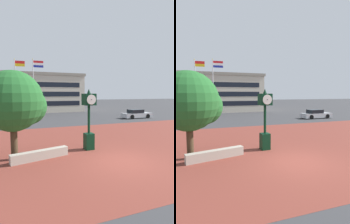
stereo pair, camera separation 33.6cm
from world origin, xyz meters
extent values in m
plane|color=#38383A|center=(0.00, 0.00, 0.00)|extent=(200.00, 200.00, 0.00)
cube|color=brown|center=(0.00, 3.73, 0.00)|extent=(44.00, 15.46, 0.01)
cube|color=#ADA393|center=(-4.00, 1.87, 0.25)|extent=(3.21, 1.13, 0.50)
cube|color=black|center=(-0.82, 2.69, 0.53)|extent=(0.59, 0.59, 1.05)
cylinder|color=black|center=(-0.82, 2.69, 1.96)|extent=(0.16, 0.16, 1.81)
cube|color=black|center=(-0.82, 2.69, 3.23)|extent=(0.76, 0.76, 0.73)
cylinder|color=white|center=(-0.84, 3.07, 3.23)|extent=(0.61, 0.06, 0.61)
sphere|color=black|center=(-0.84, 3.09, 3.23)|extent=(0.05, 0.05, 0.05)
cylinder|color=white|center=(-0.81, 2.31, 3.23)|extent=(0.61, 0.06, 0.61)
sphere|color=black|center=(-0.81, 2.29, 3.23)|extent=(0.05, 0.05, 0.05)
cone|color=black|center=(-0.82, 2.69, 3.74)|extent=(0.26, 0.26, 0.31)
cylinder|color=#42301E|center=(-5.32, 2.34, 0.98)|extent=(0.36, 0.36, 1.97)
sphere|color=#236028|center=(-5.32, 2.34, 3.20)|extent=(3.27, 3.27, 3.27)
sphere|color=#236028|center=(-4.50, 2.83, 2.87)|extent=(2.13, 2.13, 2.13)
cube|color=#B7BABF|center=(11.62, 14.98, 0.44)|extent=(4.47, 1.82, 0.64)
cube|color=black|center=(11.40, 14.97, 1.00)|extent=(2.07, 1.53, 0.56)
cylinder|color=black|center=(12.98, 15.81, 0.32)|extent=(0.64, 0.23, 0.64)
cylinder|color=black|center=(13.01, 14.20, 0.32)|extent=(0.64, 0.23, 0.64)
cylinder|color=black|center=(10.23, 15.76, 0.32)|extent=(0.64, 0.23, 0.64)
cylinder|color=black|center=(10.27, 14.14, 0.32)|extent=(0.64, 0.23, 0.64)
cube|color=navy|center=(-6.59, 16.72, 0.44)|extent=(4.40, 2.00, 0.64)
cube|color=black|center=(-6.80, 16.73, 1.00)|extent=(2.06, 1.63, 0.56)
cylinder|color=black|center=(-5.21, 17.48, 0.32)|extent=(0.65, 0.25, 0.64)
cylinder|color=black|center=(-5.29, 15.82, 0.32)|extent=(0.65, 0.25, 0.64)
cylinder|color=silver|center=(-4.99, 22.64, 4.36)|extent=(0.12, 0.12, 8.72)
sphere|color=gold|center=(-4.99, 22.64, 8.78)|extent=(0.14, 0.14, 0.14)
cube|color=red|center=(-4.23, 22.64, 8.36)|extent=(1.41, 0.02, 0.42)
cube|color=gold|center=(-4.23, 22.64, 7.94)|extent=(1.41, 0.02, 0.42)
cylinder|color=silver|center=(-2.32, 22.64, 4.44)|extent=(0.12, 0.12, 8.89)
sphere|color=gold|center=(-2.32, 22.64, 8.95)|extent=(0.14, 0.14, 0.14)
cube|color=red|center=(-1.49, 22.64, 8.57)|extent=(1.55, 0.02, 0.34)
cube|color=white|center=(-1.49, 22.64, 8.22)|extent=(1.55, 0.02, 0.34)
cube|color=navy|center=(-1.49, 22.64, 7.88)|extent=(1.55, 0.02, 0.34)
cube|color=beige|center=(-2.84, 34.75, 3.52)|extent=(21.55, 15.10, 7.04)
cube|color=gray|center=(-2.84, 34.75, 7.29)|extent=(21.98, 15.41, 0.50)
cube|color=black|center=(-2.84, 27.17, 1.76)|extent=(19.40, 0.04, 0.90)
cube|color=black|center=(-2.84, 27.17, 3.52)|extent=(19.40, 0.04, 0.90)
cube|color=black|center=(-2.84, 27.17, 5.28)|extent=(19.40, 0.04, 0.90)
camera|label=1|loc=(-5.24, -8.50, 3.58)|focal=30.53mm
camera|label=2|loc=(-4.93, -8.62, 3.58)|focal=30.53mm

